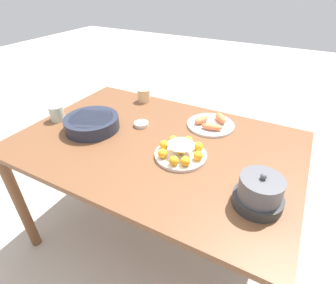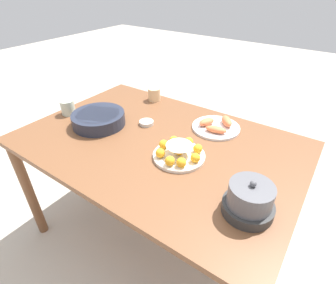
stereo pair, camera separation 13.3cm
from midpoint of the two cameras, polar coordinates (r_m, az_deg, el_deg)
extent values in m
plane|color=#B2A899|center=(1.95, 0.39, -19.20)|extent=(12.00, 12.00, 0.00)
cylinder|color=brown|center=(1.85, 27.63, -10.75)|extent=(0.06, 0.06, 0.74)
cylinder|color=brown|center=(2.30, -7.54, 2.35)|extent=(0.06, 0.06, 0.74)
cylinder|color=brown|center=(1.87, -26.29, -9.67)|extent=(0.06, 0.06, 0.74)
cube|color=brown|center=(1.42, 0.50, -0.28)|extent=(1.49, 1.00, 0.03)
cylinder|color=silver|center=(1.29, 5.36, -3.11)|extent=(0.26, 0.26, 0.02)
sphere|color=#F4A823|center=(1.31, 1.93, -0.61)|extent=(0.05, 0.05, 0.05)
sphere|color=#F4A823|center=(1.25, 1.33, -2.53)|extent=(0.05, 0.05, 0.05)
sphere|color=#F4A823|center=(1.20, 3.56, -4.24)|extent=(0.05, 0.05, 0.05)
sphere|color=#F4A823|center=(1.20, 6.11, -4.57)|extent=(0.05, 0.05, 0.05)
sphere|color=#F4A823|center=(1.24, 9.05, -3.52)|extent=(0.05, 0.05, 0.05)
sphere|color=#F4A823|center=(1.30, 9.42, -1.53)|extent=(0.05, 0.05, 0.05)
sphere|color=#F4A823|center=(1.34, 7.38, -0.05)|extent=(0.05, 0.05, 0.05)
sphere|color=#F4A823|center=(1.35, 4.07, 0.24)|extent=(0.05, 0.05, 0.05)
ellipsoid|color=white|center=(1.26, 5.50, -0.83)|extent=(0.13, 0.13, 0.02)
sphere|color=#F4A823|center=(1.27, 5.43, -1.98)|extent=(0.05, 0.05, 0.05)
cylinder|color=#232838|center=(1.58, -12.56, 4.85)|extent=(0.31, 0.31, 0.08)
cylinder|color=brown|center=(1.57, -12.70, 5.86)|extent=(0.25, 0.25, 0.01)
cylinder|color=beige|center=(1.56, -2.29, 4.14)|extent=(0.08, 0.08, 0.02)
cylinder|color=#B26623|center=(1.56, -2.30, 4.40)|extent=(0.07, 0.07, 0.01)
cylinder|color=silver|center=(1.56, 12.80, 3.02)|extent=(0.28, 0.28, 0.01)
ellipsoid|color=#E57042|center=(1.55, 10.84, 4.25)|extent=(0.09, 0.11, 0.04)
ellipsoid|color=#E57042|center=(1.49, 12.92, 2.59)|extent=(0.13, 0.07, 0.04)
ellipsoid|color=#E57042|center=(1.57, 15.04, 4.34)|extent=(0.11, 0.12, 0.05)
cylinder|color=#DBB27F|center=(1.86, -0.94, 10.30)|extent=(0.09, 0.09, 0.09)
cylinder|color=beige|center=(1.76, -18.98, 7.10)|extent=(0.09, 0.09, 0.09)
cylinder|color=#2D2D2D|center=(1.08, 20.44, -13.39)|extent=(0.20, 0.20, 0.04)
cylinder|color=#515156|center=(1.04, 21.15, -10.89)|extent=(0.17, 0.17, 0.09)
sphere|color=#515156|center=(1.00, 21.79, -8.59)|extent=(0.02, 0.02, 0.02)
camera|label=1|loc=(0.07, -87.14, 1.89)|focal=28.00mm
camera|label=2|loc=(0.07, 92.86, -1.89)|focal=28.00mm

